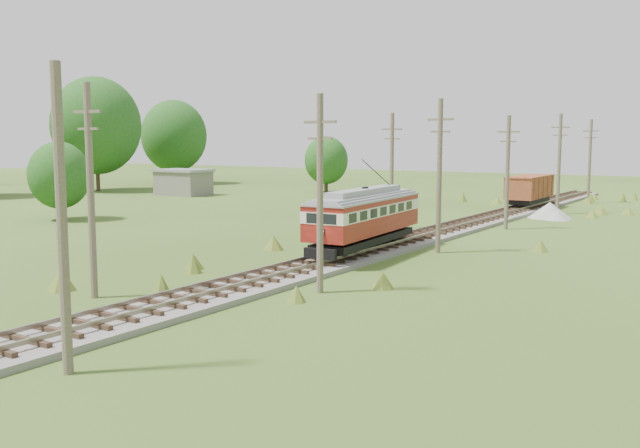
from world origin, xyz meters
The scene contains 17 objects.
railbed_main centered at (0.00, 34.00, 0.19)m, with size 3.60×96.00×0.57m.
streetcar centered at (0.00, 27.89, 2.39)m, with size 3.42×11.03×4.99m.
gondola centered at (0.00, 59.96, 2.00)m, with size 2.69×8.03×2.66m.
gravel_pile centered at (3.84, 53.18, 0.64)m, with size 3.74×3.97×1.36m.
utility_pole_r_1 centered at (3.10, 5.00, 4.40)m, with size 0.30×0.30×8.80m.
utility_pole_r_2 centered at (3.30, 18.00, 4.42)m, with size 1.60×0.30×8.60m.
utility_pole_r_3 centered at (3.20, 31.00, 4.63)m, with size 1.60×0.30×9.00m.
utility_pole_r_4 centered at (3.00, 44.00, 4.32)m, with size 1.60×0.30×8.40m.
utility_pole_r_5 centered at (3.40, 57.00, 4.58)m, with size 1.60×0.30×8.90m.
utility_pole_r_6 centered at (3.20, 70.00, 4.47)m, with size 1.60×0.30×8.70m.
utility_pole_l_a centered at (-4.20, 12.00, 4.63)m, with size 1.60×0.30×9.00m.
utility_pole_l_b centered at (-4.50, 40.00, 4.42)m, with size 1.60×0.30×8.60m.
tree_left_4 centered at (-54.00, 54.00, 8.37)m, with size 11.34×11.34×14.61m.
tree_left_5 centered at (-56.00, 70.00, 7.12)m, with size 9.66×9.66×12.44m.
tree_mid_a centered at (-28.00, 68.00, 4.02)m, with size 5.46×5.46×7.03m.
tree_mid_c centered at (-30.00, 30.00, 3.71)m, with size 5.04×5.04×6.49m.
shed centered at (-40.00, 55.00, 1.57)m, with size 6.40×4.40×3.10m.
Camera 1 is at (19.85, -7.68, 6.69)m, focal length 40.00 mm.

